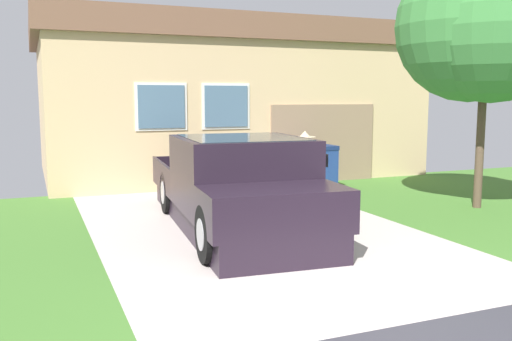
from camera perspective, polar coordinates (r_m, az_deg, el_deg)
name	(u,v)px	position (r m, az deg, el deg)	size (l,w,h in m)	color
pickup_truck	(239,189)	(9.24, -1.75, -1.93)	(2.43, 5.73, 1.60)	black
person_with_hat	(304,173)	(9.97, 5.01, -0.23)	(0.43, 0.39, 1.64)	#333842
handbag	(298,218)	(9.80, 4.30, -4.86)	(0.34, 0.21, 0.44)	#232328
house_with_garage	(222,99)	(17.04, -3.54, 7.34)	(10.72, 6.74, 4.31)	#D4B383
front_yard_tree	(481,28)	(11.97, 22.16, 13.39)	(3.01, 3.33, 5.11)	brown
wheeled_trash_bin	(321,165)	(13.66, 6.72, 0.54)	(0.60, 0.72, 1.07)	navy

